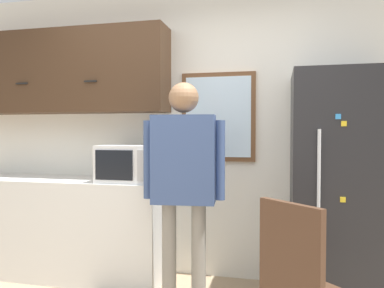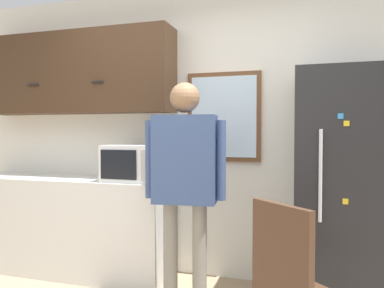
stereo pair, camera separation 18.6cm
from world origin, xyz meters
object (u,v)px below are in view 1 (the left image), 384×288
person (184,170)px  chair (303,285)px  refrigerator (343,189)px  microwave (128,163)px

person → chair: size_ratio=1.75×
refrigerator → person: bearing=-164.4°
person → chair: (0.84, -0.67, -0.53)m
microwave → chair: microwave is taller
microwave → refrigerator: refrigerator is taller
person → refrigerator: refrigerator is taller
microwave → person: 0.69m
refrigerator → chair: 1.13m
refrigerator → chair: size_ratio=1.84×
refrigerator → chair: refrigerator is taller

